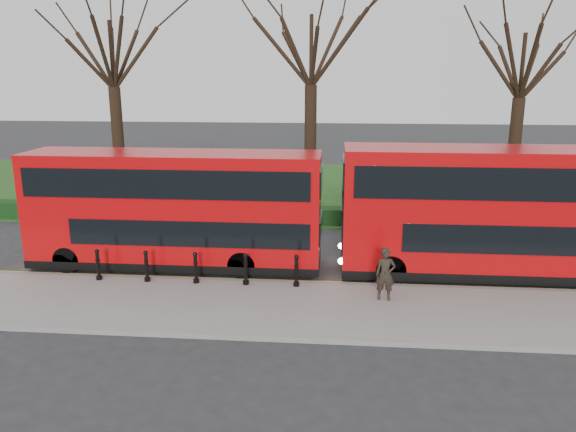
# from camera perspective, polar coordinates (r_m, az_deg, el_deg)

# --- Properties ---
(ground) EXTENTS (120.00, 120.00, 0.00)m
(ground) POSITION_cam_1_polar(r_m,az_deg,el_deg) (19.83, -5.07, -5.86)
(ground) COLOR #28282B
(ground) RESTS_ON ground
(pavement) EXTENTS (60.00, 4.00, 0.15)m
(pavement) POSITION_cam_1_polar(r_m,az_deg,el_deg) (17.07, -6.84, -9.09)
(pavement) COLOR gray
(pavement) RESTS_ON ground
(kerb) EXTENTS (60.00, 0.25, 0.16)m
(kerb) POSITION_cam_1_polar(r_m,az_deg,el_deg) (18.88, -5.60, -6.69)
(kerb) COLOR slate
(kerb) RESTS_ON ground
(grass_verge) EXTENTS (60.00, 18.00, 0.06)m
(grass_verge) POSITION_cam_1_polar(r_m,az_deg,el_deg) (34.15, -0.71, 2.91)
(grass_verge) COLOR #1D4717
(grass_verge) RESTS_ON ground
(hedge) EXTENTS (60.00, 0.90, 0.80)m
(hedge) POSITION_cam_1_polar(r_m,az_deg,el_deg) (26.13, -2.51, 0.12)
(hedge) COLOR black
(hedge) RESTS_ON ground
(yellow_line_outer) EXTENTS (60.00, 0.10, 0.01)m
(yellow_line_outer) POSITION_cam_1_polar(r_m,az_deg,el_deg) (19.18, -5.43, -6.56)
(yellow_line_outer) COLOR yellow
(yellow_line_outer) RESTS_ON ground
(yellow_line_inner) EXTENTS (60.00, 0.10, 0.01)m
(yellow_line_inner) POSITION_cam_1_polar(r_m,az_deg,el_deg) (19.36, -5.33, -6.35)
(yellow_line_inner) COLOR yellow
(yellow_line_inner) RESTS_ON ground
(tree_left) EXTENTS (7.11, 7.11, 11.10)m
(tree_left) POSITION_cam_1_polar(r_m,az_deg,el_deg) (30.52, -17.53, 16.07)
(tree_left) COLOR black
(tree_left) RESTS_ON ground
(tree_mid) EXTENTS (7.25, 7.25, 11.33)m
(tree_mid) POSITION_cam_1_polar(r_m,az_deg,el_deg) (28.36, 2.39, 17.21)
(tree_mid) COLOR black
(tree_mid) RESTS_ON ground
(tree_right) EXTENTS (6.58, 6.58, 10.27)m
(tree_right) POSITION_cam_1_polar(r_m,az_deg,el_deg) (29.59, 22.78, 14.53)
(tree_right) COLOR black
(tree_right) RESTS_ON ground
(bollard_row) EXTENTS (6.74, 0.15, 1.00)m
(bollard_row) POSITION_cam_1_polar(r_m,az_deg,el_deg) (18.60, -9.36, -5.26)
(bollard_row) COLOR black
(bollard_row) RESTS_ON pavement
(bus_lead) EXTENTS (10.40, 2.39, 4.14)m
(bus_lead) POSITION_cam_1_polar(r_m,az_deg,el_deg) (20.37, -11.43, 0.59)
(bus_lead) COLOR #C2070A
(bus_lead) RESTS_ON ground
(bus_rear) EXTENTS (11.10, 2.55, 4.41)m
(bus_rear) POSITION_cam_1_polar(r_m,az_deg,el_deg) (20.31, 21.38, 0.23)
(bus_rear) COLOR #C2070A
(bus_rear) RESTS_ON ground
(pedestrian) EXTENTS (0.61, 0.42, 1.62)m
(pedestrian) POSITION_cam_1_polar(r_m,az_deg,el_deg) (17.19, 9.86, -5.85)
(pedestrian) COLOR #2B231A
(pedestrian) RESTS_ON pavement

